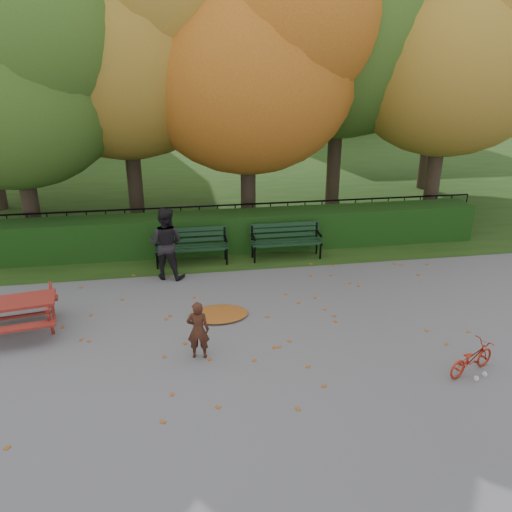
{
  "coord_description": "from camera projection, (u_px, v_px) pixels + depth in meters",
  "views": [
    {
      "loc": [
        -1.56,
        -8.0,
        4.83
      ],
      "look_at": [
        -0.04,
        1.43,
        1.0
      ],
      "focal_mm": 35.0,
      "sensor_mm": 36.0,
      "label": 1
    }
  ],
  "objects": [
    {
      "name": "ground",
      "position": [
        270.0,
        333.0,
        9.37
      ],
      "size": [
        90.0,
        90.0,
        0.0
      ],
      "primitive_type": "plane",
      "color": "slate",
      "rests_on": "ground"
    },
    {
      "name": "adult",
      "position": [
        166.0,
        243.0,
        11.43
      ],
      "size": [
        0.99,
        0.88,
        1.7
      ],
      "primitive_type": "imported",
      "rotation": [
        0.0,
        0.0,
        2.8
      ],
      "color": "black",
      "rests_on": "ground"
    },
    {
      "name": "picnic_table",
      "position": [
        10.0,
        309.0,
        9.14
      ],
      "size": [
        1.77,
        1.51,
        0.77
      ],
      "rotation": [
        0.0,
        0.0,
        0.16
      ],
      "color": "maroon",
      "rests_on": "ground"
    },
    {
      "name": "building_right",
      "position": [
        310.0,
        38.0,
        33.97
      ],
      "size": [
        9.0,
        6.0,
        12.0
      ],
      "primitive_type": "cube",
      "color": "tan",
      "rests_on": "ground"
    },
    {
      "name": "bicycle",
      "position": [
        472.0,
        358.0,
        8.11
      ],
      "size": [
        1.07,
        0.71,
        0.53
      ],
      "primitive_type": "imported",
      "rotation": [
        0.0,
        0.0,
        1.96
      ],
      "color": "#9D200E",
      "rests_on": "ground"
    },
    {
      "name": "tree_d",
      "position": [
        358.0,
        13.0,
        14.34
      ],
      "size": [
        7.14,
        6.8,
        9.58
      ],
      "color": "#30261C",
      "rests_on": "ground"
    },
    {
      "name": "leaf_scatter",
      "position": [
        267.0,
        325.0,
        9.64
      ],
      "size": [
        9.0,
        5.7,
        0.01
      ],
      "primitive_type": null,
      "color": "maroon",
      "rests_on": "ground"
    },
    {
      "name": "child",
      "position": [
        198.0,
        330.0,
        8.44
      ],
      "size": [
        0.42,
        0.31,
        1.05
      ],
      "primitive_type": "imported",
      "rotation": [
        0.0,
        0.0,
        2.99
      ],
      "color": "#391D12",
      "rests_on": "ground"
    },
    {
      "name": "tree_e",
      "position": [
        466.0,
        46.0,
        13.72
      ],
      "size": [
        6.09,
        5.8,
        8.16
      ],
      "color": "#30261C",
      "rests_on": "ground"
    },
    {
      "name": "hedge",
      "position": [
        239.0,
        231.0,
        13.3
      ],
      "size": [
        13.0,
        0.9,
        1.0
      ],
      "primitive_type": "cube",
      "color": "black",
      "rests_on": "ground"
    },
    {
      "name": "tree_g",
      "position": [
        453.0,
        40.0,
        17.54
      ],
      "size": [
        6.3,
        6.0,
        8.55
      ],
      "color": "#30261C",
      "rests_on": "ground"
    },
    {
      "name": "tree_c",
      "position": [
        261.0,
        57.0,
        13.15
      ],
      "size": [
        6.3,
        6.0,
        8.0
      ],
      "color": "#30261C",
      "rests_on": "ground"
    },
    {
      "name": "bench_left",
      "position": [
        191.0,
        243.0,
        12.37
      ],
      "size": [
        1.8,
        0.57,
        0.88
      ],
      "color": "black",
      "rests_on": "ground"
    },
    {
      "name": "leaf_pile",
      "position": [
        219.0,
        314.0,
        9.97
      ],
      "size": [
        1.29,
        0.99,
        0.08
      ],
      "primitive_type": "ellipsoid",
      "rotation": [
        0.0,
        0.0,
        0.16
      ],
      "color": "maroon",
      "rests_on": "ground"
    },
    {
      "name": "tree_b",
      "position": [
        134.0,
        33.0,
        13.17
      ],
      "size": [
        6.72,
        6.4,
        8.79
      ],
      "color": "#30261C",
      "rests_on": "ground"
    },
    {
      "name": "building_left",
      "position": [
        37.0,
        7.0,
        29.06
      ],
      "size": [
        10.0,
        7.0,
        15.0
      ],
      "primitive_type": "cube",
      "color": "tan",
      "rests_on": "ground"
    },
    {
      "name": "iron_fence",
      "position": [
        235.0,
        221.0,
        14.02
      ],
      "size": [
        14.0,
        0.04,
        1.02
      ],
      "color": "black",
      "rests_on": "ground"
    },
    {
      "name": "tree_a",
      "position": [
        18.0,
        70.0,
        12.02
      ],
      "size": [
        5.88,
        5.6,
        7.48
      ],
      "color": "#30261C",
      "rests_on": "ground"
    },
    {
      "name": "grass_strip",
      "position": [
        212.0,
        173.0,
        22.19
      ],
      "size": [
        90.0,
        90.0,
        0.0
      ],
      "primitive_type": "plane",
      "color": "#183611",
      "rests_on": "ground"
    },
    {
      "name": "bench_right",
      "position": [
        286.0,
        238.0,
        12.73
      ],
      "size": [
        1.8,
        0.57,
        0.88
      ],
      "color": "black",
      "rests_on": "ground"
    }
  ]
}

